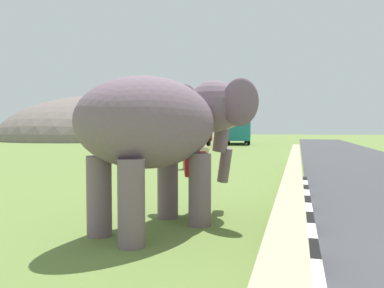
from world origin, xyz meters
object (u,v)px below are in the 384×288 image
Objects in this scene: bus_white at (171,126)px; bus_red at (192,127)px; cow_near at (193,150)px; bus_teal at (238,127)px; elephant at (166,126)px; person_handler at (196,172)px.

bus_white is 12.01m from bus_red.
bus_white reaches higher than cow_near.
bus_teal is at bearing -3.78° from bus_white.
bus_white is 1.08× the size of bus_teal.
bus_teal reaches higher than elephant.
elephant is 0.43× the size of bus_white.
bus_white reaches higher than person_handler.
elephant is 0.45× the size of bus_red.
elephant is at bearing -164.39° from bus_red.
bus_white is (16.91, 6.00, 0.12)m from elephant.
elephant is 2.43× the size of person_handler.
bus_white is 20.23m from bus_teal.
bus_white is 1.05× the size of bus_red.
cow_near is (8.45, 2.54, -0.06)m from person_handler.
elephant is at bearing -166.69° from cow_near.
person_handler is at bearing -172.18° from bus_teal.
bus_teal is at bearing -21.94° from bus_red.
bus_red is at bearing 158.06° from bus_teal.
bus_teal is (20.19, -1.33, -0.00)m from bus_white.
elephant reaches higher than person_handler.
bus_white is at bearing 21.69° from person_handler.
bus_teal reaches higher than cow_near.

